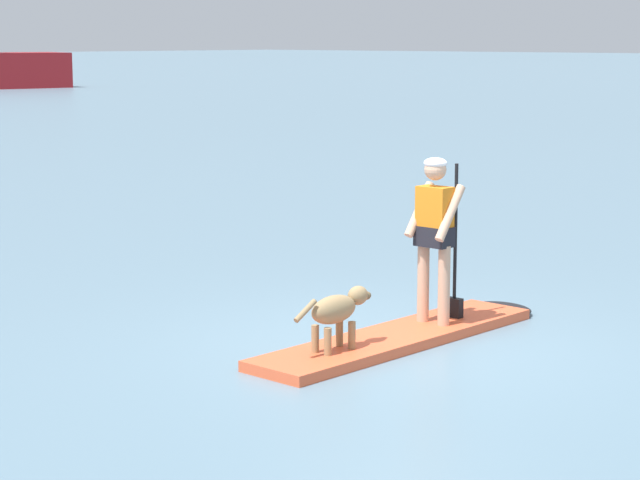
{
  "coord_description": "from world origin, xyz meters",
  "views": [
    {
      "loc": [
        -8.97,
        -7.15,
        2.92
      ],
      "look_at": [
        0.0,
        1.0,
        0.9
      ],
      "focal_mm": 68.36,
      "sensor_mm": 36.0,
      "label": 1
    }
  ],
  "objects": [
    {
      "name": "ground_plane",
      "position": [
        0.0,
        0.0,
        0.0
      ],
      "size": [
        400.0,
        400.0,
        0.0
      ],
      "primitive_type": "plane",
      "color": "slate"
    },
    {
      "name": "paddleboard",
      "position": [
        0.23,
        -0.0,
        0.05
      ],
      "size": [
        3.78,
        0.78,
        0.1
      ],
      "color": "#E55933",
      "rests_on": "ground_plane"
    },
    {
      "name": "person_paddler",
      "position": [
        0.59,
        -0.01,
        1.06
      ],
      "size": [
        0.6,
        0.47,
        1.66
      ],
      "color": "tan",
      "rests_on": "paddleboard"
    },
    {
      "name": "dog",
      "position": [
        -0.86,
        0.01,
        0.47
      ],
      "size": [
        1.01,
        0.23,
        0.55
      ],
      "color": "#997A51",
      "rests_on": "paddleboard"
    }
  ]
}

